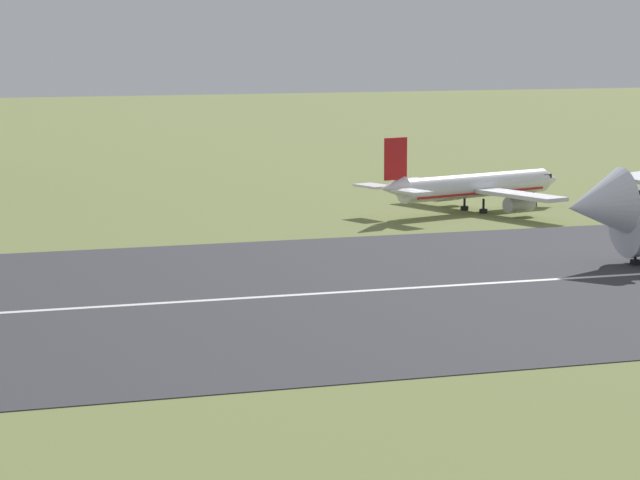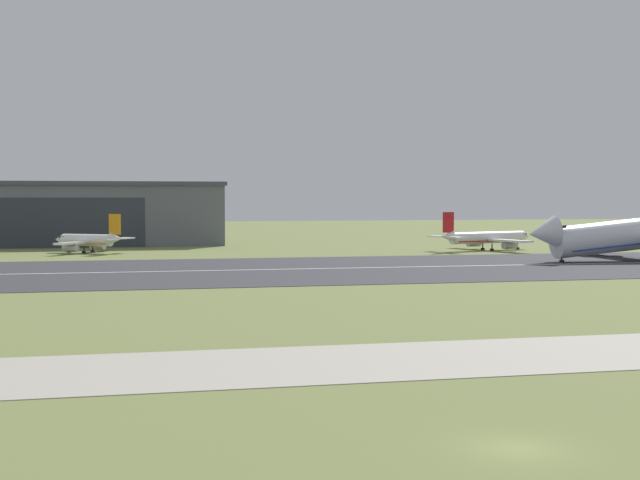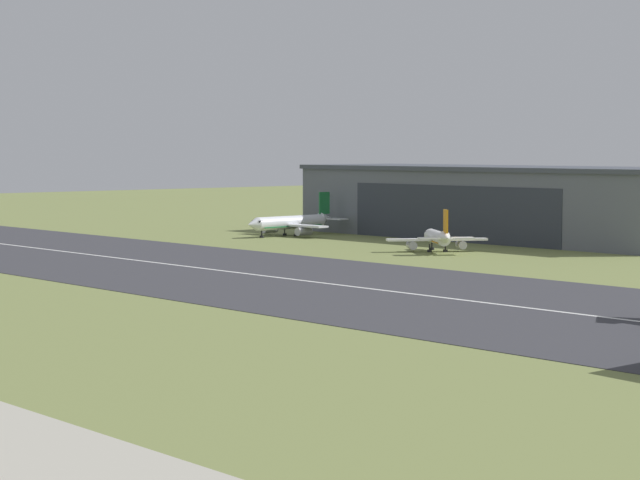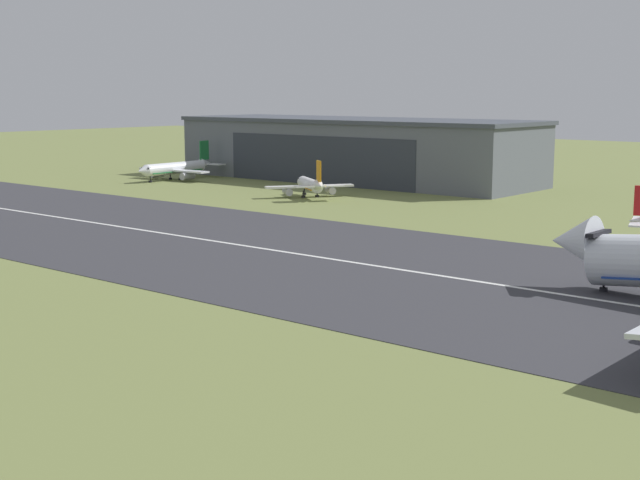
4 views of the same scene
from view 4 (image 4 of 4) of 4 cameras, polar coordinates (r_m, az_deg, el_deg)
name	(u,v)px [view 4 (image 4 of 4)]	position (r m, az deg, el deg)	size (l,w,h in m)	color
runway_strip	(204,240)	(128.38, -7.42, 0.02)	(440.77, 52.69, 0.06)	#333338
runway_centreline	(204,239)	(128.37, -7.43, 0.03)	(396.69, 0.70, 0.01)	silver
hangar_building	(354,149)	(213.79, 2.17, 5.82)	(90.83, 28.21, 14.74)	slate
airplane_parked_west	(310,185)	(178.59, -0.62, 3.54)	(16.47, 16.72, 7.85)	white
airplane_parked_east	(176,168)	(217.71, -9.22, 4.55)	(21.22, 24.15, 8.98)	silver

